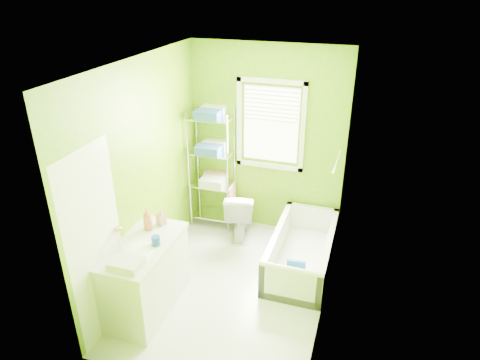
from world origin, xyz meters
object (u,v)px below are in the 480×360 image
(bathtub, at_px, (301,256))
(vanity, at_px, (145,275))
(toilet, at_px, (240,213))
(wire_shelf_unit, at_px, (214,156))

(bathtub, distance_m, vanity, 1.95)
(toilet, height_order, vanity, vanity)
(bathtub, bearing_deg, vanity, -140.02)
(bathtub, bearing_deg, toilet, 153.83)
(vanity, bearing_deg, bathtub, 39.98)
(bathtub, relative_size, wire_shelf_unit, 0.87)
(toilet, bearing_deg, wire_shelf_unit, -34.16)
(toilet, height_order, wire_shelf_unit, wire_shelf_unit)
(toilet, bearing_deg, vanity, 60.47)
(bathtub, xyz_separation_m, wire_shelf_unit, (-1.40, 0.64, 0.92))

